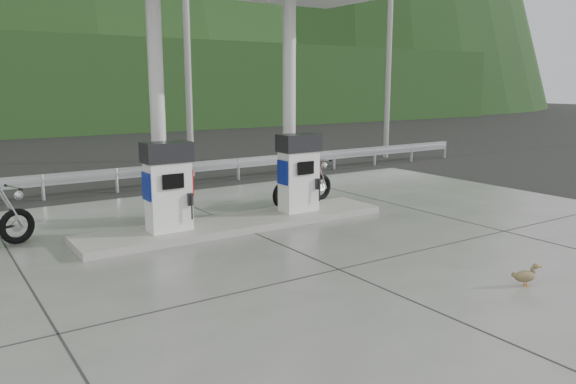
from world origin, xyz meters
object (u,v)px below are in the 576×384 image
gas_pump_left (168,187)px  motorcycle_right (303,185)px  duck (525,277)px  gas_pump_right (299,173)px

gas_pump_left → motorcycle_right: (4.17, 1.19, -0.57)m
gas_pump_left → duck: (3.50, -5.72, -0.90)m
duck → gas_pump_left: bearing=145.6°
gas_pump_right → motorcycle_right: gas_pump_right is taller
gas_pump_right → duck: bearing=-87.0°
gas_pump_right → motorcycle_right: bearing=50.9°
gas_pump_right → gas_pump_left: bearing=180.0°
gas_pump_right → motorcycle_right: (0.97, 1.19, -0.57)m
motorcycle_right → duck: size_ratio=4.79×
motorcycle_right → duck: 6.94m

